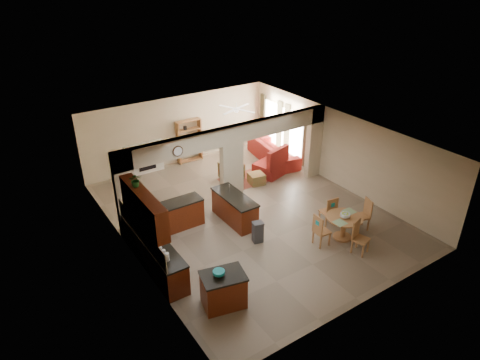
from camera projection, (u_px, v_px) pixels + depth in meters
floor at (248, 214)px, 14.30m from camera, size 10.00×10.00×0.00m
ceiling at (249, 135)px, 13.01m from camera, size 10.00×10.00×0.00m
wall_back at (179, 130)px, 17.36m from camera, size 8.00×0.00×8.00m
wall_front at (370, 257)px, 9.96m from camera, size 8.00×0.00×8.00m
wall_left at (128, 213)px, 11.70m from camera, size 0.00×10.00×10.00m
wall_right at (339, 149)px, 15.61m from camera, size 0.00×10.00×10.00m
partition_left_pier at (126, 195)px, 12.59m from camera, size 0.60×0.25×2.80m
partition_center_pier at (232, 173)px, 14.54m from camera, size 0.80×0.25×2.20m
partition_right_pier at (314, 142)px, 16.21m from camera, size 0.60×0.25×2.80m
partition_header at (231, 135)px, 13.89m from camera, size 8.00×0.25×0.60m
kitchen_counter at (160, 237)px, 12.31m from camera, size 2.52×3.29×1.48m
upper_cabinets at (144, 207)px, 10.96m from camera, size 0.35×2.40×0.90m
peninsula at (235, 209)px, 13.72m from camera, size 0.70×1.85×0.91m
wall_clock at (178, 151)px, 12.82m from camera, size 0.34×0.03×0.34m
rug at (243, 180)px, 16.44m from camera, size 1.60×1.30×0.01m
fireplace at (145, 158)px, 16.81m from camera, size 1.60×0.35×1.20m
shelving_unit at (189, 141)px, 17.63m from camera, size 1.00×0.32×1.80m
window_a at (297, 135)px, 17.39m from camera, size 0.02×0.90×1.90m
window_b at (271, 123)px, 18.65m from camera, size 0.02×0.90×1.90m
glazed_door at (284, 132)px, 18.09m from camera, size 0.02×0.70×2.10m
drape_a_left at (306, 140)px, 16.93m from camera, size 0.10×0.28×2.30m
drape_a_right at (287, 131)px, 17.82m from camera, size 0.10×0.28×2.30m
drape_b_left at (279, 127)px, 18.19m from camera, size 0.10×0.28×2.30m
drape_b_right at (263, 119)px, 19.08m from camera, size 0.10×0.28×2.30m
ceiling_fan at (236, 109)px, 16.08m from camera, size 1.00×1.00×0.10m
kitchen_island at (223, 290)px, 10.35m from camera, size 1.19×0.97×0.91m
teal_bowl at (219, 273)px, 10.10m from camera, size 0.29×0.29×0.14m
trash_can at (258, 233)px, 12.76m from camera, size 0.34×0.31×0.62m
dining_table at (344, 224)px, 12.85m from camera, size 1.09×1.09×0.75m
fruit_bowl at (345, 215)px, 12.66m from camera, size 0.29×0.29×0.16m
sofa at (273, 151)px, 17.91m from camera, size 2.95×1.53×0.82m
chaise at (271, 168)px, 16.87m from camera, size 1.44×1.29×0.49m
armchair at (231, 171)px, 16.35m from camera, size 0.78×0.80×0.72m
ottoman at (256, 179)px, 16.14m from camera, size 0.65×0.65×0.40m
plant at (136, 180)px, 10.93m from camera, size 0.41×0.39×0.36m
chair_north at (330, 210)px, 13.43m from camera, size 0.46×0.46×1.02m
chair_east at (364, 213)px, 13.29m from camera, size 0.52×0.52×1.02m
chair_south at (359, 235)px, 12.21m from camera, size 0.53×0.53×1.02m
chair_west at (320, 229)px, 12.49m from camera, size 0.44×0.44×1.02m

